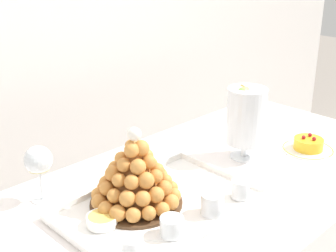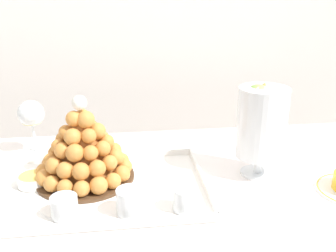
# 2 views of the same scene
# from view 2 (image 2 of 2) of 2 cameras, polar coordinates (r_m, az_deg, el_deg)

# --- Properties ---
(buffet_table) EXTENTS (1.56, 0.77, 0.73)m
(buffet_table) POSITION_cam_2_polar(r_m,az_deg,el_deg) (1.07, 2.27, -12.93)
(buffet_table) COLOR brown
(buffet_table) RESTS_ON ground_plane
(serving_tray) EXTENTS (0.54, 0.36, 0.02)m
(serving_tray) POSITION_cam_2_polar(r_m,az_deg,el_deg) (0.99, -10.21, -9.21)
(serving_tray) COLOR white
(serving_tray) RESTS_ON buffet_table
(croquembouche) EXTENTS (0.26, 0.26, 0.23)m
(croquembouche) POSITION_cam_2_polar(r_m,az_deg,el_deg) (1.01, -12.61, -3.49)
(croquembouche) COLOR #4C331E
(croquembouche) RESTS_ON serving_tray
(dessert_cup_left) EXTENTS (0.05, 0.05, 0.05)m
(dessert_cup_left) POSITION_cam_2_polar(r_m,az_deg,el_deg) (0.91, -23.67, -11.59)
(dessert_cup_left) COLOR silver
(dessert_cup_left) RESTS_ON serving_tray
(dessert_cup_mid_left) EXTENTS (0.06, 0.06, 0.05)m
(dessert_cup_mid_left) POSITION_cam_2_polar(r_m,az_deg,el_deg) (0.89, -15.31, -11.70)
(dessert_cup_mid_left) COLOR silver
(dessert_cup_mid_left) RESTS_ON serving_tray
(dessert_cup_centre) EXTENTS (0.06, 0.06, 0.06)m
(dessert_cup_centre) POSITION_cam_2_polar(r_m,az_deg,el_deg) (0.87, -5.70, -11.38)
(dessert_cup_centre) COLOR silver
(dessert_cup_centre) RESTS_ON serving_tray
(dessert_cup_mid_right) EXTENTS (0.05, 0.05, 0.05)m
(dessert_cup_mid_right) POSITION_cam_2_polar(r_m,az_deg,el_deg) (0.88, 2.47, -11.05)
(dessert_cup_mid_right) COLOR silver
(dessert_cup_mid_right) RESTS_ON serving_tray
(creme_brulee_ramekin) EXTENTS (0.08, 0.08, 0.03)m
(creme_brulee_ramekin) POSITION_cam_2_polar(r_m,az_deg,el_deg) (1.04, -19.53, -7.58)
(creme_brulee_ramekin) COLOR white
(creme_brulee_ramekin) RESTS_ON serving_tray
(macaron_goblet) EXTENTS (0.13, 0.13, 0.26)m
(macaron_goblet) POSITION_cam_2_polar(r_m,az_deg,el_deg) (1.03, 13.89, 0.38)
(macaron_goblet) COLOR white
(macaron_goblet) RESTS_ON buffet_table
(wine_glass) EXTENTS (0.08, 0.08, 0.17)m
(wine_glass) POSITION_cam_2_polar(r_m,az_deg,el_deg) (1.22, -19.88, 1.54)
(wine_glass) COLOR silver
(wine_glass) RESTS_ON buffet_table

